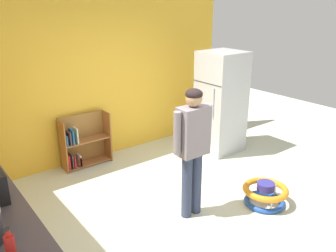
# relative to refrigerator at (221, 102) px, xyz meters

# --- Properties ---
(ground_plane) EXTENTS (12.00, 12.00, 0.00)m
(ground_plane) POSITION_rel_refrigerator_xyz_m (-1.84, -1.24, -0.89)
(ground_plane) COLOR beige
(ground_plane) RESTS_ON ground
(back_wall) EXTENTS (5.20, 0.06, 2.70)m
(back_wall) POSITION_rel_refrigerator_xyz_m (-1.84, 1.09, 0.46)
(back_wall) COLOR yellow
(back_wall) RESTS_ON ground
(refrigerator) EXTENTS (0.73, 0.68, 1.78)m
(refrigerator) POSITION_rel_refrigerator_xyz_m (0.00, 0.00, 0.00)
(refrigerator) COLOR #B7BABF
(refrigerator) RESTS_ON ground
(bookshelf) EXTENTS (0.80, 0.28, 0.85)m
(bookshelf) POSITION_rel_refrigerator_xyz_m (-2.26, 0.91, -0.52)
(bookshelf) COLOR #A06333
(bookshelf) RESTS_ON ground
(standing_person) EXTENTS (0.57, 0.22, 1.65)m
(standing_person) POSITION_rel_refrigerator_xyz_m (-1.78, -1.27, 0.10)
(standing_person) COLOR #313B58
(standing_person) RESTS_ON ground
(baby_walker) EXTENTS (0.60, 0.60, 0.32)m
(baby_walker) POSITION_rel_refrigerator_xyz_m (-0.85, -1.70, -0.73)
(baby_walker) COLOR #214EB1
(baby_walker) RESTS_ON ground
(ketchup_bottle) EXTENTS (0.07, 0.07, 0.25)m
(ketchup_bottle) POSITION_rel_refrigerator_xyz_m (-4.03, -1.92, 0.11)
(ketchup_bottle) COLOR red
(ketchup_bottle) RESTS_ON kitchen_counter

